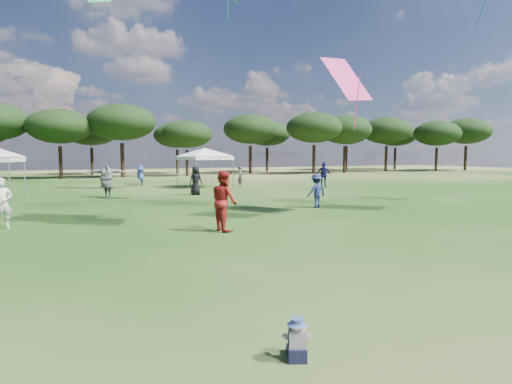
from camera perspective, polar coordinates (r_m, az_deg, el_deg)
tree_line at (r=49.62m, az=-18.96°, el=8.26°), size 108.78×17.63×7.77m
tent_right at (r=31.48m, az=-6.87°, el=5.62°), size 6.20×6.20×3.17m
toddler at (r=5.36m, az=5.49°, el=-19.14°), size 0.39×0.42×0.51m
festival_crowd at (r=24.03m, az=-20.51°, el=1.04°), size 28.62×22.57×1.91m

